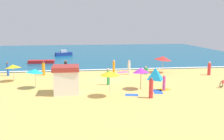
{
  "coord_description": "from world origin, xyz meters",
  "views": [
    {
      "loc": [
        -3.54,
        -29.81,
        6.44
      ],
      "look_at": [
        0.76,
        1.81,
        0.8
      ],
      "focal_mm": 42.34,
      "sensor_mm": 36.0,
      "label": 1
    }
  ],
  "objects_px": {
    "beach_umbrella_1": "(163,58)",
    "beachgoer_8": "(8,69)",
    "parked_bicycle": "(224,83)",
    "small_boat_0": "(41,62)",
    "beach_tent": "(155,74)",
    "beachgoer_10": "(44,69)",
    "beachgoer_4": "(129,68)",
    "beachgoer_3": "(108,77)",
    "beachgoer_0": "(66,68)",
    "small_boat_1": "(64,54)",
    "beach_umbrella_2": "(110,73)",
    "lifeguard_cabana": "(66,79)",
    "beachgoer_9": "(209,69)",
    "beach_umbrella_0": "(35,71)",
    "beachgoer_2": "(114,67)",
    "beachgoer_6": "(164,83)",
    "beachgoer_1": "(151,88)",
    "beachgoer_7": "(146,71)",
    "beach_umbrella_4": "(141,70)",
    "beach_umbrella_3": "(13,66)"
  },
  "relations": [
    {
      "from": "parked_bicycle",
      "to": "beachgoer_10",
      "type": "distance_m",
      "value": 21.07
    },
    {
      "from": "parked_bicycle",
      "to": "beachgoer_3",
      "type": "xyz_separation_m",
      "value": [
        -11.68,
        2.48,
        0.51
      ]
    },
    {
      "from": "beachgoer_3",
      "to": "small_boat_1",
      "type": "bearing_deg",
      "value": 102.5
    },
    {
      "from": "beachgoer_3",
      "to": "beachgoer_9",
      "type": "relative_size",
      "value": 1.04
    },
    {
      "from": "beach_tent",
      "to": "beachgoer_4",
      "type": "xyz_separation_m",
      "value": [
        -2.44,
        3.33,
        0.2
      ]
    },
    {
      "from": "beach_umbrella_4",
      "to": "beach_umbrella_3",
      "type": "bearing_deg",
      "value": 157.73
    },
    {
      "from": "lifeguard_cabana",
      "to": "beachgoer_9",
      "type": "bearing_deg",
      "value": 20.36
    },
    {
      "from": "beachgoer_2",
      "to": "beachgoer_8",
      "type": "distance_m",
      "value": 13.37
    },
    {
      "from": "beachgoer_2",
      "to": "beachgoer_9",
      "type": "height_order",
      "value": "beachgoer_9"
    },
    {
      "from": "beachgoer_10",
      "to": "small_boat_1",
      "type": "relative_size",
      "value": 0.5
    },
    {
      "from": "beach_umbrella_0",
      "to": "beach_umbrella_4",
      "type": "height_order",
      "value": "beach_umbrella_4"
    },
    {
      "from": "beachgoer_4",
      "to": "beachgoer_10",
      "type": "height_order",
      "value": "beachgoer_4"
    },
    {
      "from": "beach_umbrella_1",
      "to": "beachgoer_8",
      "type": "height_order",
      "value": "beach_umbrella_1"
    },
    {
      "from": "beach_umbrella_2",
      "to": "beachgoer_3",
      "type": "relative_size",
      "value": 1.29
    },
    {
      "from": "lifeguard_cabana",
      "to": "parked_bicycle",
      "type": "bearing_deg",
      "value": 1.31
    },
    {
      "from": "beachgoer_1",
      "to": "beachgoer_7",
      "type": "xyz_separation_m",
      "value": [
        2.47,
        10.94,
        -0.43
      ]
    },
    {
      "from": "parked_bicycle",
      "to": "beachgoer_9",
      "type": "distance_m",
      "value": 6.38
    },
    {
      "from": "parked_bicycle",
      "to": "beach_umbrella_4",
      "type": "bearing_deg",
      "value": 178.83
    },
    {
      "from": "beachgoer_2",
      "to": "beach_umbrella_2",
      "type": "bearing_deg",
      "value": -99.87
    },
    {
      "from": "beachgoer_2",
      "to": "beach_tent",
      "type": "bearing_deg",
      "value": -49.5
    },
    {
      "from": "beach_umbrella_1",
      "to": "beachgoer_4",
      "type": "height_order",
      "value": "beach_umbrella_1"
    },
    {
      "from": "small_boat_0",
      "to": "beachgoer_10",
      "type": "bearing_deg",
      "value": -81.27
    },
    {
      "from": "beach_tent",
      "to": "small_boat_0",
      "type": "relative_size",
      "value": 0.53
    },
    {
      "from": "beachgoer_3",
      "to": "small_boat_0",
      "type": "bearing_deg",
      "value": 118.75
    },
    {
      "from": "small_boat_0",
      "to": "small_boat_1",
      "type": "xyz_separation_m",
      "value": [
        3.13,
        9.88,
        0.17
      ]
    },
    {
      "from": "beachgoer_0",
      "to": "beachgoer_4",
      "type": "xyz_separation_m",
      "value": [
        7.99,
        -0.91,
        0.01
      ]
    },
    {
      "from": "beach_umbrella_2",
      "to": "beachgoer_7",
      "type": "height_order",
      "value": "beach_umbrella_2"
    },
    {
      "from": "beachgoer_3",
      "to": "beachgoer_10",
      "type": "xyz_separation_m",
      "value": [
        -7.41,
        6.42,
        -0.06
      ]
    },
    {
      "from": "lifeguard_cabana",
      "to": "parked_bicycle",
      "type": "relative_size",
      "value": 1.72
    },
    {
      "from": "beach_tent",
      "to": "beachgoer_10",
      "type": "relative_size",
      "value": 1.26
    },
    {
      "from": "beach_umbrella_2",
      "to": "beach_umbrella_1",
      "type": "bearing_deg",
      "value": 51.61
    },
    {
      "from": "beach_umbrella_2",
      "to": "beachgoer_6",
      "type": "distance_m",
      "value": 5.88
    },
    {
      "from": "beachgoer_7",
      "to": "beach_umbrella_4",
      "type": "bearing_deg",
      "value": -108.52
    },
    {
      "from": "lifeguard_cabana",
      "to": "beachgoer_8",
      "type": "bearing_deg",
      "value": 128.43
    },
    {
      "from": "beach_umbrella_0",
      "to": "beachgoer_0",
      "type": "bearing_deg",
      "value": 67.65
    },
    {
      "from": "small_boat_1",
      "to": "beachgoer_6",
      "type": "bearing_deg",
      "value": -69.49
    },
    {
      "from": "parked_bicycle",
      "to": "small_boat_0",
      "type": "bearing_deg",
      "value": 137.71
    },
    {
      "from": "beach_umbrella_0",
      "to": "small_boat_0",
      "type": "bearing_deg",
      "value": 95.14
    },
    {
      "from": "lifeguard_cabana",
      "to": "beach_umbrella_2",
      "type": "xyz_separation_m",
      "value": [
        3.88,
        -1.7,
        0.8
      ]
    },
    {
      "from": "lifeguard_cabana",
      "to": "beachgoer_4",
      "type": "bearing_deg",
      "value": 47.09
    },
    {
      "from": "parked_bicycle",
      "to": "beachgoer_4",
      "type": "distance_m",
      "value": 11.45
    },
    {
      "from": "beach_umbrella_4",
      "to": "beachgoer_6",
      "type": "relative_size",
      "value": 1.4
    },
    {
      "from": "beachgoer_3",
      "to": "beachgoer_9",
      "type": "bearing_deg",
      "value": 15.48
    },
    {
      "from": "beachgoer_9",
      "to": "small_boat_1",
      "type": "height_order",
      "value": "beachgoer_9"
    },
    {
      "from": "beachgoer_2",
      "to": "small_boat_1",
      "type": "height_order",
      "value": "beachgoer_2"
    },
    {
      "from": "beachgoer_6",
      "to": "beach_tent",
      "type": "bearing_deg",
      "value": 82.57
    },
    {
      "from": "beachgoer_10",
      "to": "small_boat_0",
      "type": "distance_m",
      "value": 9.97
    },
    {
      "from": "beach_umbrella_2",
      "to": "beachgoer_9",
      "type": "height_order",
      "value": "beach_umbrella_2"
    },
    {
      "from": "beach_umbrella_1",
      "to": "beachgoer_3",
      "type": "xyz_separation_m",
      "value": [
        -8.03,
        -6.09,
        -1.04
      ]
    },
    {
      "from": "small_boat_0",
      "to": "small_boat_1",
      "type": "bearing_deg",
      "value": 72.42
    }
  ]
}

